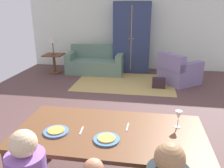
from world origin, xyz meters
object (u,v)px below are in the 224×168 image
plate_near_child (107,139)px  side_table (54,61)px  armoire (132,37)px  armchair (178,72)px  table_lamp (52,40)px  handbag (159,83)px  plate_near_man (56,132)px  couch (96,63)px  dining_table (110,136)px  wine_glass (178,116)px

plate_near_child → side_table: bearing=118.1°
armoire → armchair: bearing=-39.2°
table_lamp → handbag: size_ratio=1.69×
plate_near_man → armoire: bearing=86.2°
side_table → table_lamp: size_ratio=1.07×
side_table → handbag: side_table is taller
plate_near_child → table_lamp: size_ratio=0.46×
table_lamp → couch: bearing=11.7°
plate_near_man → handbag: bearing=72.5°
dining_table → table_lamp: (-2.48, 4.47, 0.32)m
plate_near_child → plate_near_man: bearing=173.5°
wine_glass → table_lamp: bearing=126.4°
wine_glass → armchair: wine_glass is taller
wine_glass → side_table: size_ratio=0.32×
plate_near_man → side_table: plate_near_man is taller
wine_glass → armchair: (0.46, 3.86, -0.57)m
plate_near_man → side_table: 5.01m
wine_glass → plate_near_man: bearing=-166.1°
wine_glass → armoire: (-0.87, 4.94, 0.16)m
side_table → plate_near_child: bearing=-61.9°
side_table → plate_near_man: bearing=-66.9°
armchair → side_table: size_ratio=2.07×
wine_glass → plate_near_child: bearing=-152.3°
plate_near_man → armchair: armchair is taller
plate_near_man → table_lamp: 5.00m
handbag → couch: bearing=148.4°
plate_near_man → table_lamp: bearing=113.1°
couch → table_lamp: bearing=-168.3°
plate_near_man → plate_near_child: size_ratio=1.00×
plate_near_man → handbag: plate_near_man is taller
couch → wine_glass: bearing=-67.0°
couch → armoire: armoire is taller
plate_near_man → armchair: size_ratio=0.21×
plate_near_man → wine_glass: wine_glass is taller
dining_table → armchair: armchair is taller
wine_glass → couch: 4.98m
wine_glass → handbag: (-0.05, 3.39, -0.76)m
armoire → table_lamp: size_ratio=3.89×
dining_table → armchair: size_ratio=1.59×
dining_table → table_lamp: table_lamp is taller
plate_near_child → armoire: 5.31m
plate_near_child → couch: (-1.24, 4.91, -0.47)m
armoire → side_table: armoire is taller
plate_near_man → plate_near_child: 0.53m
couch → plate_near_child: bearing=-75.8°
wine_glass → handbag: 3.48m
couch → handbag: couch is taller
side_table → table_lamp: (0.00, 0.00, 0.63)m
armoire → side_table: size_ratio=3.62×
dining_table → plate_near_child: (-0.00, -0.18, 0.08)m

